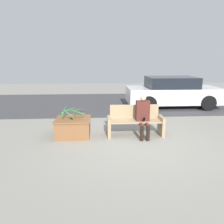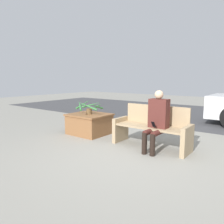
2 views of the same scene
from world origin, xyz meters
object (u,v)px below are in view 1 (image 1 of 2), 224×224
at_px(person_seated, 143,114).
at_px(potted_plant, 73,112).
at_px(planter_box, 73,127).
at_px(bench, 135,121).
at_px(parked_car, 172,92).

height_order(person_seated, potted_plant, person_seated).
distance_m(person_seated, planter_box, 2.10).
bearing_deg(bench, planter_box, -179.78).
xyz_separation_m(person_seated, parked_car, (2.22, 4.05, 0.03)).
bearing_deg(planter_box, potted_plant, 91.04).
bearing_deg(bench, parked_car, 57.96).
xyz_separation_m(planter_box, parked_car, (4.27, 3.87, 0.42)).
bearing_deg(parked_car, bench, -122.04).
bearing_deg(person_seated, bench, 137.45).
distance_m(person_seated, parked_car, 4.62).
bearing_deg(bench, potted_plant, 179.92).
bearing_deg(parked_car, person_seated, -118.77).
bearing_deg(parked_car, planter_box, -137.82).
xyz_separation_m(bench, potted_plant, (-1.86, 0.00, 0.31)).
relative_size(bench, parked_car, 0.39).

